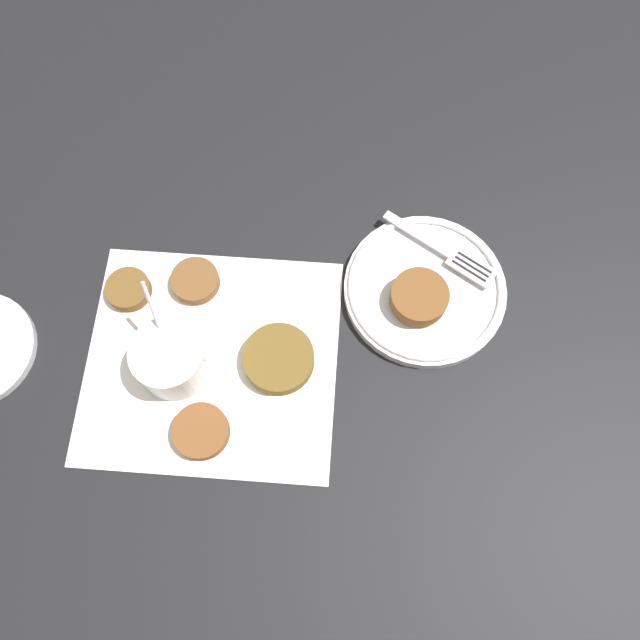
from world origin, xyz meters
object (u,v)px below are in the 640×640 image
object	(u,v)px
sauce_bowl	(172,360)
serving_plate	(425,289)
fritter_on_plate	(419,297)
fork	(450,254)

from	to	relation	value
sauce_bowl	serving_plate	size ratio (longest dim) A/B	0.55
fritter_on_plate	fork	xyz separation A→B (m)	(0.04, 0.07, -0.01)
fork	sauce_bowl	bearing A→B (deg)	-152.30
sauce_bowl	serving_plate	distance (m)	0.32
serving_plate	fritter_on_plate	bearing A→B (deg)	-115.27
sauce_bowl	fork	size ratio (longest dim) A/B	0.76
fork	serving_plate	bearing A→B (deg)	-122.25
fritter_on_plate	fork	world-z (taller)	fritter_on_plate
sauce_bowl	fork	bearing A→B (deg)	27.70
serving_plate	fritter_on_plate	size ratio (longest dim) A/B	2.88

